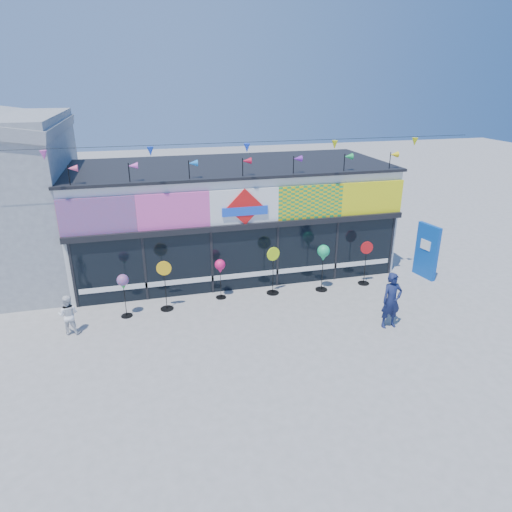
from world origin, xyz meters
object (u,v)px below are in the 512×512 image
object	(u,v)px
spinner_1	(165,284)
spinner_2	(220,267)
spinner_0	(123,283)
spinner_5	(365,262)
adult_man	(392,301)
blue_sign	(427,251)
child	(68,315)
spinner_3	(273,269)
spinner_4	(323,254)

from	to	relation	value
spinner_1	spinner_2	distance (m)	1.95
spinner_0	spinner_1	bearing A→B (deg)	7.34
spinner_2	spinner_5	size ratio (longest dim) A/B	0.86
spinner_1	adult_man	world-z (taller)	adult_man
blue_sign	adult_man	distance (m)	4.51
blue_sign	child	bearing A→B (deg)	174.04
child	spinner_1	bearing A→B (deg)	-151.95
spinner_3	blue_sign	bearing A→B (deg)	-0.16
spinner_3	spinner_0	bearing A→B (deg)	-174.84
blue_sign	spinner_5	distance (m)	2.56
blue_sign	spinner_5	world-z (taller)	blue_sign
spinner_4	adult_man	distance (m)	3.18
blue_sign	spinner_0	world-z (taller)	blue_sign
adult_man	spinner_5	bearing A→B (deg)	75.35
spinner_2	child	size ratio (longest dim) A/B	1.15
spinner_2	adult_man	bearing A→B (deg)	-34.63
blue_sign	spinner_2	bearing A→B (deg)	168.19
child	spinner_4	bearing A→B (deg)	-161.47
spinner_1	spinner_5	bearing A→B (deg)	1.80
spinner_5	child	distance (m)	10.26
blue_sign	child	xyz separation A→B (m)	(-12.76, -1.11, -0.43)
adult_man	child	bearing A→B (deg)	166.15
blue_sign	spinner_2	world-z (taller)	blue_sign
spinner_4	spinner_5	world-z (taller)	spinner_4
spinner_0	spinner_5	distance (m)	8.60
spinner_3	spinner_5	bearing A→B (deg)	-0.99
spinner_0	child	world-z (taller)	spinner_0
blue_sign	spinner_4	size ratio (longest dim) A/B	1.21
spinner_2	spinner_3	size ratio (longest dim) A/B	0.82
spinner_2	spinner_1	bearing A→B (deg)	-168.20
blue_sign	adult_man	xyz separation A→B (m)	(-3.25, -3.12, -0.16)
spinner_5	blue_sign	bearing A→B (deg)	0.99
spinner_2	child	bearing A→B (deg)	-165.67
spinner_3	spinner_5	xyz separation A→B (m)	(3.53, -0.06, -0.04)
spinner_2	child	xyz separation A→B (m)	(-4.81, -1.23, -0.52)
spinner_5	spinner_3	bearing A→B (deg)	179.01
adult_man	spinner_0	bearing A→B (deg)	159.35
spinner_3	adult_man	bearing A→B (deg)	-47.86
spinner_1	spinner_2	world-z (taller)	spinner_1
blue_sign	spinner_5	xyz separation A→B (m)	(-2.56, -0.04, -0.17)
spinner_4	spinner_5	xyz separation A→B (m)	(1.73, 0.11, -0.50)
spinner_5	child	size ratio (longest dim) A/B	1.34
child	spinner_0	bearing A→B (deg)	-145.54
blue_sign	child	world-z (taller)	blue_sign
spinner_4	child	size ratio (longest dim) A/B	1.39
spinner_0	spinner_1	xyz separation A→B (m)	(1.30, 0.17, -0.26)
blue_sign	spinner_4	bearing A→B (deg)	171.12
blue_sign	spinner_4	xyz separation A→B (m)	(-4.29, -0.15, 0.33)
spinner_3	spinner_4	bearing A→B (deg)	-5.37
adult_man	spinner_4	bearing A→B (deg)	107.41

